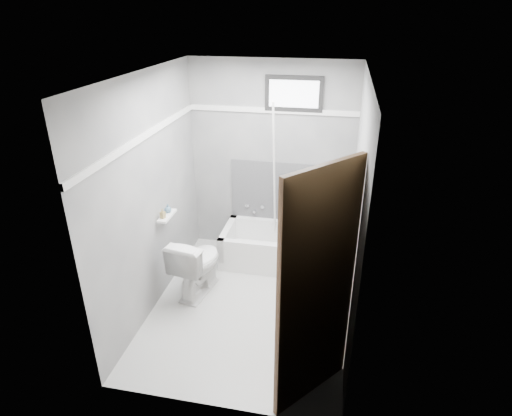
% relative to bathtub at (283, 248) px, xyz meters
% --- Properties ---
extents(floor, '(2.60, 2.60, 0.00)m').
position_rel_bathtub_xyz_m(floor, '(-0.23, -0.93, -0.21)').
color(floor, silver).
rests_on(floor, ground).
extents(ceiling, '(2.60, 2.60, 0.00)m').
position_rel_bathtub_xyz_m(ceiling, '(-0.23, -0.93, 2.19)').
color(ceiling, silver).
rests_on(ceiling, floor).
extents(wall_back, '(2.00, 0.02, 2.40)m').
position_rel_bathtub_xyz_m(wall_back, '(-0.23, 0.37, 0.99)').
color(wall_back, slate).
rests_on(wall_back, floor).
extents(wall_front, '(2.00, 0.02, 2.40)m').
position_rel_bathtub_xyz_m(wall_front, '(-0.23, -2.23, 0.99)').
color(wall_front, slate).
rests_on(wall_front, floor).
extents(wall_left, '(0.02, 2.60, 2.40)m').
position_rel_bathtub_xyz_m(wall_left, '(-1.23, -0.93, 0.99)').
color(wall_left, slate).
rests_on(wall_left, floor).
extents(wall_right, '(0.02, 2.60, 2.40)m').
position_rel_bathtub_xyz_m(wall_right, '(0.77, -0.93, 0.99)').
color(wall_right, slate).
rests_on(wall_right, floor).
extents(bathtub, '(1.50, 0.70, 0.42)m').
position_rel_bathtub_xyz_m(bathtub, '(0.00, 0.00, 0.00)').
color(bathtub, white).
rests_on(bathtub, floor).
extents(office_chair, '(0.77, 0.77, 0.96)m').
position_rel_bathtub_xyz_m(office_chair, '(0.37, 0.05, 0.39)').
color(office_chair, '#5A5A5E').
rests_on(office_chair, bathtub).
extents(toilet, '(0.51, 0.77, 0.70)m').
position_rel_bathtub_xyz_m(toilet, '(-0.85, -0.78, 0.14)').
color(toilet, white).
rests_on(toilet, floor).
extents(door, '(0.78, 0.78, 2.00)m').
position_rel_bathtub_xyz_m(door, '(0.75, -2.21, 0.79)').
color(door, '#522F1E').
rests_on(door, floor).
extents(window, '(0.66, 0.04, 0.40)m').
position_rel_bathtub_xyz_m(window, '(0.02, 0.36, 1.81)').
color(window, black).
rests_on(window, wall_back).
extents(backerboard, '(1.50, 0.02, 0.78)m').
position_rel_bathtub_xyz_m(backerboard, '(0.02, 0.36, 0.59)').
color(backerboard, '#4C4C4F').
rests_on(backerboard, wall_back).
extents(trim_back, '(2.00, 0.02, 0.06)m').
position_rel_bathtub_xyz_m(trim_back, '(-0.23, 0.36, 1.61)').
color(trim_back, white).
rests_on(trim_back, wall_back).
extents(trim_left, '(0.02, 2.60, 0.06)m').
position_rel_bathtub_xyz_m(trim_left, '(-1.22, -0.93, 1.61)').
color(trim_left, white).
rests_on(trim_left, wall_left).
extents(pole, '(0.02, 0.40, 1.92)m').
position_rel_bathtub_xyz_m(pole, '(-0.15, 0.13, 0.84)').
color(pole, white).
rests_on(pole, bathtub).
extents(shelf, '(0.10, 0.32, 0.02)m').
position_rel_bathtub_xyz_m(shelf, '(-1.16, -0.75, 0.69)').
color(shelf, white).
rests_on(shelf, wall_left).
extents(soap_bottle_a, '(0.06, 0.06, 0.10)m').
position_rel_bathtub_xyz_m(soap_bottle_a, '(-1.17, -0.83, 0.76)').
color(soap_bottle_a, '#96834B').
rests_on(soap_bottle_a, shelf).
extents(soap_bottle_b, '(0.10, 0.10, 0.10)m').
position_rel_bathtub_xyz_m(soap_bottle_b, '(-1.17, -0.69, 0.75)').
color(soap_bottle_b, slate).
rests_on(soap_bottle_b, shelf).
extents(faucet, '(0.26, 0.10, 0.16)m').
position_rel_bathtub_xyz_m(faucet, '(-0.43, 0.34, 0.34)').
color(faucet, silver).
rests_on(faucet, wall_back).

